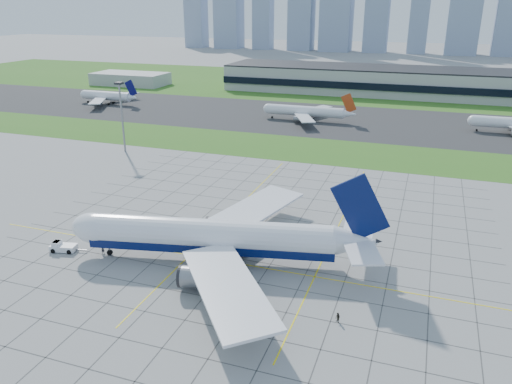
% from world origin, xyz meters
% --- Properties ---
extents(ground, '(1400.00, 1400.00, 0.00)m').
position_xyz_m(ground, '(0.00, 0.00, 0.00)').
color(ground, gray).
rests_on(ground, ground).
extents(grass_median, '(700.00, 35.00, 0.04)m').
position_xyz_m(grass_median, '(0.00, 90.00, 0.02)').
color(grass_median, '#346B1E').
rests_on(grass_median, ground).
extents(asphalt_taxiway, '(700.00, 75.00, 0.04)m').
position_xyz_m(asphalt_taxiway, '(0.00, 145.00, 0.03)').
color(asphalt_taxiway, '#383838').
rests_on(asphalt_taxiway, ground).
extents(grass_far, '(700.00, 145.00, 0.04)m').
position_xyz_m(grass_far, '(0.00, 255.00, 0.02)').
color(grass_far, '#346B1E').
rests_on(grass_far, ground).
extents(apron_markings, '(120.00, 130.00, 0.03)m').
position_xyz_m(apron_markings, '(0.43, 11.09, 0.02)').
color(apron_markings, '#474744').
rests_on(apron_markings, ground).
extents(terminal, '(260.00, 43.00, 15.80)m').
position_xyz_m(terminal, '(40.00, 229.87, 7.89)').
color(terminal, '#B7B7B2').
rests_on(terminal, ground).
extents(service_block, '(50.00, 25.00, 8.00)m').
position_xyz_m(service_block, '(-160.00, 210.00, 4.00)').
color(service_block, '#B7B7B2').
rests_on(service_block, ground).
extents(light_mast, '(2.50, 2.50, 25.60)m').
position_xyz_m(light_mast, '(-70.00, 65.00, 16.18)').
color(light_mast, gray).
rests_on(light_mast, ground).
extents(airliner, '(66.59, 66.79, 21.20)m').
position_xyz_m(airliner, '(-3.70, -2.84, 5.80)').
color(airliner, white).
rests_on(airliner, ground).
extents(pushback_tug, '(8.33, 3.82, 2.29)m').
position_xyz_m(pushback_tug, '(-37.62, -9.51, 1.02)').
color(pushback_tug, white).
rests_on(pushback_tug, ground).
extents(crew_near, '(0.80, 0.81, 1.89)m').
position_xyz_m(crew_near, '(-28.37, -7.52, 0.94)').
color(crew_near, black).
rests_on(crew_near, ground).
extents(crew_far, '(1.15, 1.14, 1.87)m').
position_xyz_m(crew_far, '(25.20, -15.84, 0.93)').
color(crew_far, black).
rests_on(crew_far, ground).
extents(distant_jet_0, '(34.11, 42.66, 14.08)m').
position_xyz_m(distant_jet_0, '(-132.36, 143.92, 4.48)').
color(distant_jet_0, white).
rests_on(distant_jet_0, ground).
extents(distant_jet_1, '(42.30, 42.66, 14.08)m').
position_xyz_m(distant_jet_1, '(-18.78, 138.88, 4.49)').
color(distant_jet_1, white).
rests_on(distant_jet_1, ground).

